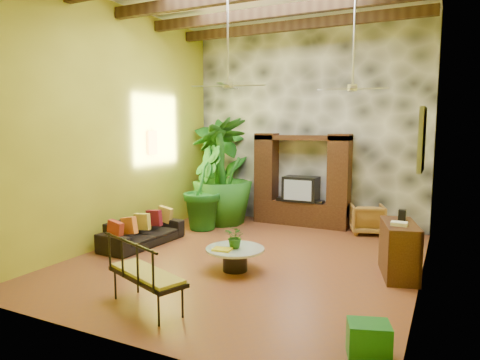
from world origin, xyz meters
The scene contains 21 objects.
ground centered at (0.00, 0.00, 0.00)m, with size 7.00×7.00×0.00m, color brown.
back_wall centered at (0.00, 3.50, 2.50)m, with size 6.00×0.02×5.00m, color olive.
left_wall centered at (-3.00, 0.00, 2.50)m, with size 0.02×7.00×5.00m, color olive.
right_wall centered at (3.00, 0.00, 2.50)m, with size 0.02×7.00×5.00m, color olive.
stone_accent_wall centered at (0.00, 3.44, 2.50)m, with size 5.98×0.10×4.98m, color #303337.
entertainment_center centered at (0.00, 3.14, 0.97)m, with size 2.40×0.55×2.30m.
ceiling_fan_front centered at (-0.20, -0.40, 3.40)m, with size 1.28×1.28×1.86m.
ceiling_fan_back centered at (1.60, 1.20, 3.40)m, with size 1.28×1.28×1.86m.
wall_art_mask centered at (-2.96, 1.00, 2.10)m, with size 0.06×0.32×0.55m, color yellow.
wall_art_painting centered at (2.96, -0.60, 2.30)m, with size 0.06×0.70×0.90m, color #245F86.
sofa centered at (-2.39, -0.13, 0.28)m, with size 1.93×0.76×0.57m, color black.
wicker_armchair centered at (1.66, 2.97, 0.34)m, with size 0.73×0.75×0.68m, color brown.
tall_plant_a centered at (-2.25, 3.09, 1.38)m, with size 1.45×0.98×2.75m, color #185C19.
tall_plant_b centered at (-2.01, 1.70, 1.02)m, with size 1.12×0.90×2.04m, color #175B1D.
tall_plant_c centered at (-1.85, 2.39, 1.35)m, with size 1.51×1.51×2.70m, color #206019.
coffee_table centered at (0.09, -0.70, 0.26)m, with size 1.01×1.01×0.40m.
centerpiece_plant centered at (0.09, -0.69, 0.60)m, with size 0.35×0.31×0.39m, color #225616.
yellow_tray centered at (-0.04, -0.92, 0.42)m, with size 0.31×0.22×0.03m, color gold.
iron_bench centered at (-0.30, -2.68, 0.55)m, with size 1.43×0.95×0.57m.
side_console centered at (2.65, 0.26, 0.45)m, with size 0.51×1.13×0.90m, color #382311.
green_bin centered at (2.65, -2.55, 0.19)m, with size 0.44×0.33×0.39m, color #217E41.
Camera 1 is at (3.34, -7.07, 2.49)m, focal length 32.00 mm.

